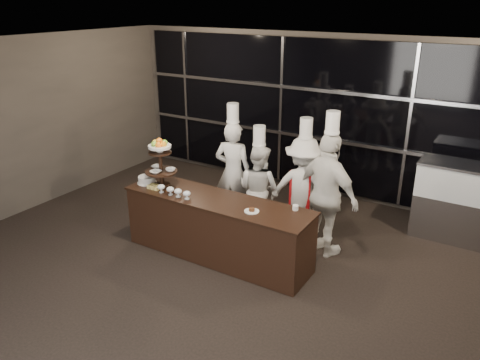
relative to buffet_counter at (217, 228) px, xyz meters
The scene contains 14 objects.
room 2.25m from the buffet_counter, 70.80° to the right, with size 10.00×10.00×10.00m.
window_wall 3.29m from the buffet_counter, 77.84° to the left, with size 8.60×0.10×2.80m.
buffet_counter is the anchor object (origin of this frame).
display_stand 1.33m from the buffet_counter, behind, with size 0.48×0.48×0.74m.
compotes 0.83m from the buffet_counter, 159.49° to the right, with size 0.58×0.11×0.12m.
layer_cake 1.36m from the buffet_counter, behind, with size 0.30×0.30×0.11m.
pastry_squares 1.13m from the buffet_counter, behind, with size 0.20×0.13×0.05m.
small_plate 0.79m from the buffet_counter, ahead, with size 0.20×0.20×0.05m.
chef_cup 1.23m from the buffet_counter, 12.80° to the left, with size 0.08×0.08×0.07m, color white.
display_case 3.78m from the buffet_counter, 39.82° to the left, with size 1.34×0.59×1.24m.
chef_a 1.31m from the buffet_counter, 111.59° to the left, with size 0.69×0.52×2.02m.
chef_b 1.07m from the buffet_counter, 84.42° to the left, with size 0.77×0.63×1.76m.
chef_c 1.50m from the buffet_counter, 57.84° to the left, with size 1.14×0.77×1.93m.
chef_d 1.65m from the buffet_counter, 35.41° to the left, with size 1.18×0.81×2.16m.
Camera 1 is at (2.78, -3.08, 3.58)m, focal length 35.00 mm.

